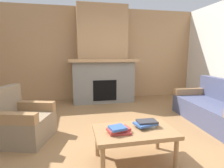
# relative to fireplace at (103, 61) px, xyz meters

# --- Properties ---
(ground) EXTENTS (9.00, 9.00, 0.00)m
(ground) POSITION_rel_fireplace_xyz_m (0.00, -2.62, -1.16)
(ground) COLOR olive
(wall_back_wood_panel) EXTENTS (6.00, 0.12, 2.70)m
(wall_back_wood_panel) POSITION_rel_fireplace_xyz_m (0.00, 0.38, 0.19)
(wall_back_wood_panel) COLOR tan
(wall_back_wood_panel) RESTS_ON ground
(fireplace) EXTENTS (1.90, 0.82, 2.70)m
(fireplace) POSITION_rel_fireplace_xyz_m (0.00, 0.00, 0.00)
(fireplace) COLOR gray
(fireplace) RESTS_ON ground
(couch) EXTENTS (0.96, 1.85, 0.85)m
(couch) POSITION_rel_fireplace_xyz_m (1.94, -2.21, -0.88)
(couch) COLOR #474C6B
(couch) RESTS_ON ground
(armchair) EXTENTS (0.94, 0.94, 0.85)m
(armchair) POSITION_rel_fireplace_xyz_m (-1.66, -2.21, -0.87)
(armchair) COLOR #847056
(armchair) RESTS_ON ground
(coffee_table) EXTENTS (1.00, 0.60, 0.43)m
(coffee_table) POSITION_rel_fireplace_xyz_m (-0.09, -3.15, -0.79)
(coffee_table) COLOR #997047
(coffee_table) RESTS_ON ground
(book_stack_near_edge) EXTENTS (0.30, 0.22, 0.08)m
(book_stack_near_edge) POSITION_rel_fireplace_xyz_m (-0.31, -3.20, -0.69)
(book_stack_near_edge) COLOR #B23833
(book_stack_near_edge) RESTS_ON coffee_table
(book_stack_center) EXTENTS (0.31, 0.25, 0.08)m
(book_stack_center) POSITION_rel_fireplace_xyz_m (0.08, -3.09, -0.69)
(book_stack_center) COLOR beige
(book_stack_center) RESTS_ON coffee_table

